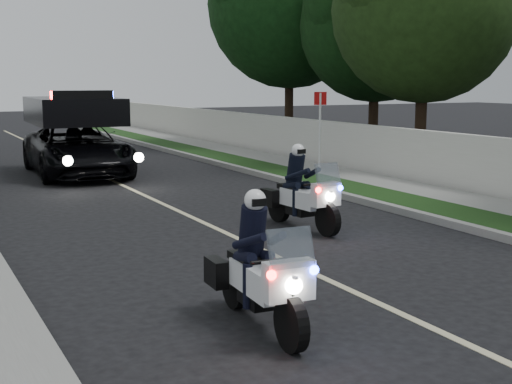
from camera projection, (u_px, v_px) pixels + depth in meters
ground at (421, 323)px, 8.18m from camera, size 120.00×120.00×0.00m
curb_right at (294, 183)px, 18.80m from camera, size 0.20×60.00×0.15m
grass_verge at (316, 181)px, 19.11m from camera, size 1.20×60.00×0.16m
sidewalk_right at (355, 178)px, 19.70m from camera, size 1.40×60.00×0.16m
property_wall at (384, 152)px, 20.04m from camera, size 0.22×60.00×1.50m
lane_marking at (148, 197)px, 16.96m from camera, size 0.12×50.00×0.01m
police_moto_left at (260, 327)px, 8.04m from camera, size 0.76×1.91×1.60m
police_moto_right at (301, 228)px, 13.38m from camera, size 0.84×1.96×1.62m
police_suv at (78, 175)px, 20.86m from camera, size 2.77×5.64×2.70m
sign_post at (319, 174)px, 21.17m from camera, size 0.48×0.48×2.54m
tree_right_b at (419, 169)px, 22.36m from camera, size 5.85×5.85×9.63m
tree_right_c at (372, 156)px, 26.00m from camera, size 6.72×6.72×9.23m
tree_right_d at (289, 147)px, 29.62m from camera, size 8.95×8.95×11.32m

